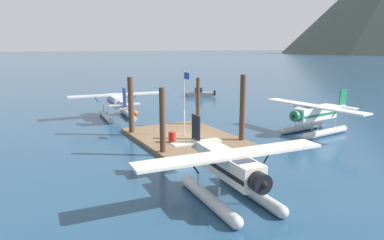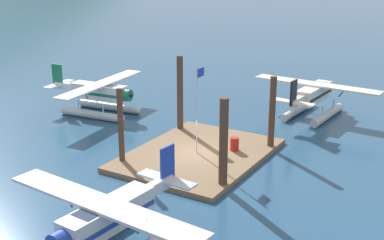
{
  "view_description": "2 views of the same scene",
  "coord_description": "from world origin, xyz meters",
  "px_view_note": "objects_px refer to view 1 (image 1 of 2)",
  "views": [
    {
      "loc": [
        26.89,
        -13.56,
        7.95
      ],
      "look_at": [
        1.03,
        0.29,
        1.85
      ],
      "focal_mm": 33.13,
      "sensor_mm": 36.0,
      "label": 1
    },
    {
      "loc": [
        -26.92,
        -15.65,
        12.67
      ],
      "look_at": [
        0.78,
        0.93,
        2.16
      ],
      "focal_mm": 47.95,
      "sensor_mm": 36.0,
      "label": 2
    }
  ],
  "objects_px": {
    "flagpole": "(185,95)",
    "seaplane_silver_port_aft": "(116,104)",
    "fuel_drum": "(172,137)",
    "seaplane_cream_stbd_aft": "(230,172)",
    "mooring_buoy": "(135,113)",
    "seaplane_white_bow_right": "(315,117)",
    "boat_grey_open_west": "(200,94)"
  },
  "relations": [
    {
      "from": "flagpole",
      "to": "seaplane_white_bow_right",
      "type": "height_order",
      "value": "flagpole"
    },
    {
      "from": "seaplane_silver_port_aft",
      "to": "seaplane_cream_stbd_aft",
      "type": "xyz_separation_m",
      "value": [
        24.41,
        -1.14,
        0.0
      ]
    },
    {
      "from": "seaplane_silver_port_aft",
      "to": "seaplane_cream_stbd_aft",
      "type": "distance_m",
      "value": 24.43
    },
    {
      "from": "mooring_buoy",
      "to": "boat_grey_open_west",
      "type": "distance_m",
      "value": 17.83
    },
    {
      "from": "flagpole",
      "to": "seaplane_silver_port_aft",
      "type": "height_order",
      "value": "flagpole"
    },
    {
      "from": "flagpole",
      "to": "seaplane_white_bow_right",
      "type": "bearing_deg",
      "value": 71.67
    },
    {
      "from": "boat_grey_open_west",
      "to": "flagpole",
      "type": "bearing_deg",
      "value": -32.06
    },
    {
      "from": "flagpole",
      "to": "seaplane_cream_stbd_aft",
      "type": "bearing_deg",
      "value": -16.67
    },
    {
      "from": "flagpole",
      "to": "boat_grey_open_west",
      "type": "height_order",
      "value": "flagpole"
    },
    {
      "from": "boat_grey_open_west",
      "to": "fuel_drum",
      "type": "bearing_deg",
      "value": -33.75
    },
    {
      "from": "flagpole",
      "to": "seaplane_cream_stbd_aft",
      "type": "xyz_separation_m",
      "value": [
        12.35,
        -3.7,
        -2.29
      ]
    },
    {
      "from": "seaplane_white_bow_right",
      "to": "seaplane_silver_port_aft",
      "type": "relative_size",
      "value": 1.0
    },
    {
      "from": "fuel_drum",
      "to": "seaplane_cream_stbd_aft",
      "type": "distance_m",
      "value": 11.04
    },
    {
      "from": "fuel_drum",
      "to": "mooring_buoy",
      "type": "relative_size",
      "value": 1.4
    },
    {
      "from": "seaplane_cream_stbd_aft",
      "to": "seaplane_silver_port_aft",
      "type": "bearing_deg",
      "value": 177.33
    },
    {
      "from": "boat_grey_open_west",
      "to": "seaplane_silver_port_aft",
      "type": "bearing_deg",
      "value": -57.49
    },
    {
      "from": "mooring_buoy",
      "to": "seaplane_silver_port_aft",
      "type": "xyz_separation_m",
      "value": [
        0.37,
        -2.3,
        1.26
      ]
    },
    {
      "from": "flagpole",
      "to": "fuel_drum",
      "type": "relative_size",
      "value": 6.47
    },
    {
      "from": "mooring_buoy",
      "to": "seaplane_cream_stbd_aft",
      "type": "bearing_deg",
      "value": -7.9
    },
    {
      "from": "mooring_buoy",
      "to": "seaplane_white_bow_right",
      "type": "distance_m",
      "value": 20.13
    },
    {
      "from": "fuel_drum",
      "to": "seaplane_silver_port_aft",
      "type": "distance_m",
      "value": 13.58
    },
    {
      "from": "fuel_drum",
      "to": "seaplane_silver_port_aft",
      "type": "relative_size",
      "value": 0.08
    },
    {
      "from": "flagpole",
      "to": "boat_grey_open_west",
      "type": "bearing_deg",
      "value": 147.94
    },
    {
      "from": "seaplane_cream_stbd_aft",
      "to": "fuel_drum",
      "type": "bearing_deg",
      "value": 170.85
    },
    {
      "from": "flagpole",
      "to": "mooring_buoy",
      "type": "distance_m",
      "value": 12.92
    },
    {
      "from": "flagpole",
      "to": "seaplane_white_bow_right",
      "type": "distance_m",
      "value": 12.38
    },
    {
      "from": "flagpole",
      "to": "seaplane_cream_stbd_aft",
      "type": "relative_size",
      "value": 0.54
    },
    {
      "from": "flagpole",
      "to": "seaplane_cream_stbd_aft",
      "type": "distance_m",
      "value": 13.1
    },
    {
      "from": "flagpole",
      "to": "mooring_buoy",
      "type": "relative_size",
      "value": 9.04
    },
    {
      "from": "fuel_drum",
      "to": "flagpole",
      "type": "bearing_deg",
      "value": 127.3
    },
    {
      "from": "mooring_buoy",
      "to": "seaplane_silver_port_aft",
      "type": "distance_m",
      "value": 2.65
    },
    {
      "from": "mooring_buoy",
      "to": "seaplane_silver_port_aft",
      "type": "relative_size",
      "value": 0.06
    }
  ]
}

